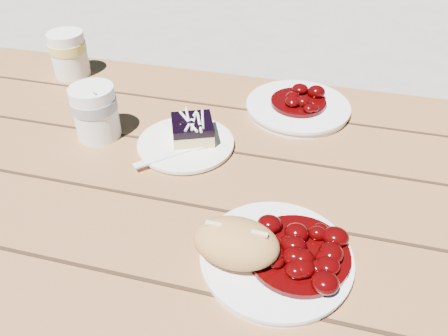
% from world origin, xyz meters
% --- Properties ---
extents(picnic_table, '(2.00, 1.55, 0.75)m').
position_xyz_m(picnic_table, '(0.00, -0.00, 0.59)').
color(picnic_table, brown).
rests_on(picnic_table, ground).
extents(main_plate, '(0.21, 0.21, 0.02)m').
position_xyz_m(main_plate, '(0.28, -0.16, 0.76)').
color(main_plate, white).
rests_on(main_plate, picnic_table).
extents(goulash_stew, '(0.15, 0.15, 0.04)m').
position_xyz_m(goulash_stew, '(0.31, -0.16, 0.79)').
color(goulash_stew, '#390202').
rests_on(goulash_stew, main_plate).
extents(bread_roll, '(0.12, 0.08, 0.06)m').
position_xyz_m(bread_roll, '(0.22, -0.18, 0.80)').
color(bread_roll, '#BA8447').
rests_on(bread_roll, main_plate).
extents(dessert_plate, '(0.18, 0.18, 0.01)m').
position_xyz_m(dessert_plate, '(0.06, 0.08, 0.76)').
color(dessert_plate, white).
rests_on(dessert_plate, picnic_table).
extents(blueberry_cake, '(0.10, 0.10, 0.05)m').
position_xyz_m(blueberry_cake, '(0.07, 0.09, 0.78)').
color(blueberry_cake, '#EAD07F').
rests_on(blueberry_cake, dessert_plate).
extents(fork_dessert, '(0.13, 0.13, 0.00)m').
position_xyz_m(fork_dessert, '(0.04, 0.02, 0.76)').
color(fork_dessert, white).
rests_on(fork_dessert, dessert_plate).
extents(coffee_cup, '(0.09, 0.09, 0.11)m').
position_xyz_m(coffee_cup, '(-0.12, 0.07, 0.80)').
color(coffee_cup, white).
rests_on(coffee_cup, picnic_table).
extents(second_plate, '(0.22, 0.22, 0.02)m').
position_xyz_m(second_plate, '(0.26, 0.27, 0.76)').
color(second_plate, white).
rests_on(second_plate, picnic_table).
extents(second_stew, '(0.12, 0.12, 0.04)m').
position_xyz_m(second_stew, '(0.26, 0.27, 0.79)').
color(second_stew, '#390202').
rests_on(second_stew, second_plate).
extents(second_cup, '(0.09, 0.09, 0.11)m').
position_xyz_m(second_cup, '(-0.31, 0.30, 0.80)').
color(second_cup, white).
rests_on(second_cup, picnic_table).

